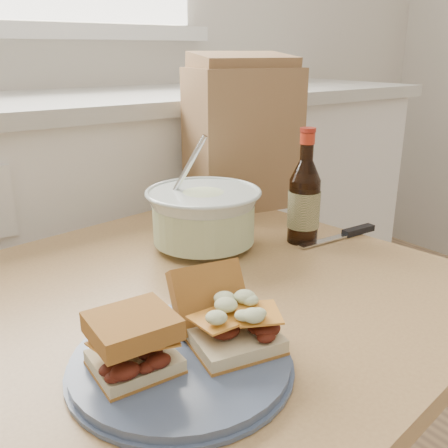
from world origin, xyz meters
TOP-DOWN VIEW (x-y plane):
  - cabinet_run at (-0.00, 1.70)m, footprint 2.50×0.64m
  - dining_table at (-0.03, 0.92)m, footprint 0.92×0.92m
  - plate at (-0.20, 0.74)m, footprint 0.28×0.28m
  - sandwich_left at (-0.26, 0.75)m, footprint 0.10×0.09m
  - sandwich_right at (-0.13, 0.74)m, footprint 0.12×0.17m
  - coleslaw_bowl at (0.06, 1.06)m, footprint 0.23×0.23m
  - beer_bottle at (0.24, 0.97)m, footprint 0.07×0.07m
  - knife at (0.35, 0.93)m, footprint 0.21×0.03m
  - paper_bag at (0.31, 1.26)m, footprint 0.29×0.22m

SIDE VIEW (x-z plane):
  - cabinet_run at x=0.00m, z-range 0.00..0.94m
  - dining_table at x=-0.03m, z-range 0.24..0.92m
  - knife at x=0.35m, z-range 0.68..0.69m
  - plate at x=-0.20m, z-range 0.68..0.70m
  - sandwich_right at x=-0.13m, z-range 0.68..0.77m
  - sandwich_left at x=-0.26m, z-range 0.70..0.77m
  - coleslaw_bowl at x=0.06m, z-range 0.62..0.85m
  - beer_bottle at x=0.24m, z-range 0.65..0.89m
  - paper_bag at x=0.31m, z-range 0.68..1.02m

